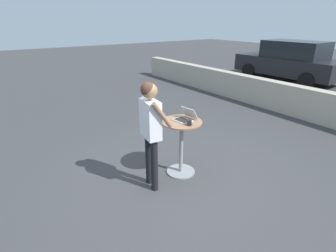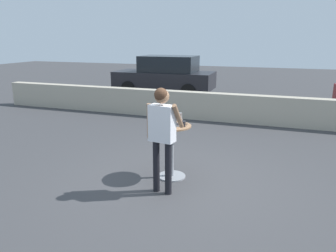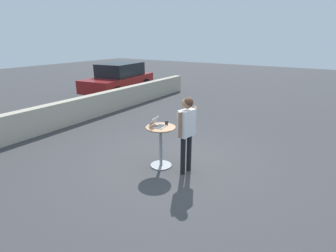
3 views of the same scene
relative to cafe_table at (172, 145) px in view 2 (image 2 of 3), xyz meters
The scene contains 7 objects.
ground_plane 0.69m from the cafe_table, 43.26° to the right, with size 50.00×50.00×0.00m, color #3D3D3F.
pavement_kerb 4.54m from the cafe_table, 86.97° to the left, with size 16.28×0.35×0.85m.
cafe_table is the anchor object (origin of this frame).
laptop 0.43m from the cafe_table, 95.15° to the left, with size 0.33×0.36×0.20m.
coffee_mug 0.48m from the cafe_table, ahead, with size 0.11×0.08×0.10m.
standing_person 0.83m from the cafe_table, 85.11° to the right, with size 0.57×0.35×1.74m.
parked_car_near_street 9.23m from the cafe_table, 110.76° to the left, with size 4.46×2.00×1.72m.
Camera 2 is at (1.57, -5.06, 2.47)m, focal length 35.00 mm.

